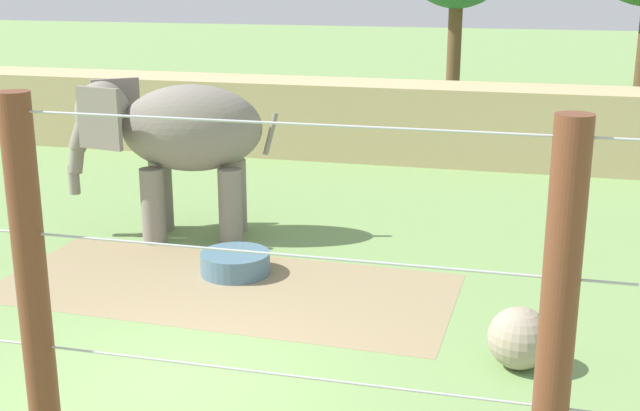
% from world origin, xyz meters
% --- Properties ---
extents(ground_plane, '(120.00, 120.00, 0.00)m').
position_xyz_m(ground_plane, '(0.00, 0.00, 0.00)').
color(ground_plane, '#759956').
extents(dirt_patch, '(7.01, 3.31, 0.01)m').
position_xyz_m(dirt_patch, '(-0.43, 3.04, 0.00)').
color(dirt_patch, '#937F5B').
rests_on(dirt_patch, ground).
extents(embankment_wall, '(36.00, 1.80, 1.90)m').
position_xyz_m(embankment_wall, '(0.00, 12.52, 0.95)').
color(embankment_wall, tan).
rests_on(embankment_wall, ground).
extents(elephant, '(3.70, 1.96, 2.79)m').
position_xyz_m(elephant, '(-2.11, 5.24, 1.85)').
color(elephant, gray).
rests_on(elephant, ground).
extents(enrichment_ball, '(0.76, 0.76, 0.76)m').
position_xyz_m(enrichment_ball, '(3.95, 1.44, 0.38)').
color(enrichment_ball, gray).
rests_on(enrichment_ball, ground).
extents(cable_fence, '(9.37, 0.26, 3.78)m').
position_xyz_m(cable_fence, '(0.02, -2.54, 1.90)').
color(cable_fence, brown).
rests_on(cable_fence, ground).
extents(water_tub, '(1.10, 1.10, 0.35)m').
position_xyz_m(water_tub, '(-0.48, 3.65, 0.18)').
color(water_tub, slate).
rests_on(water_tub, ground).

